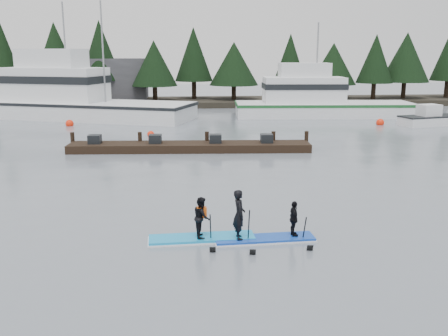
{
  "coord_description": "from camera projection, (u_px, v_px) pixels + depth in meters",
  "views": [
    {
      "loc": [
        -1.9,
        -13.35,
        5.6
      ],
      "look_at": [
        0.0,
        6.0,
        1.1
      ],
      "focal_mm": 40.0,
      "sensor_mm": 36.0,
      "label": 1
    }
  ],
  "objects": [
    {
      "name": "ground",
      "position": [
        244.0,
        252.0,
        14.38
      ],
      "size": [
        160.0,
        160.0,
        0.0
      ],
      "primitive_type": "plane",
      "color": "slate",
      "rests_on": "ground"
    },
    {
      "name": "far_shore",
      "position": [
        192.0,
        102.0,
        55.04
      ],
      "size": [
        70.0,
        8.0,
        0.6
      ],
      "primitive_type": "cube",
      "color": "#2D281E",
      "rests_on": "ground"
    },
    {
      "name": "treeline",
      "position": [
        192.0,
        105.0,
        55.11
      ],
      "size": [
        60.0,
        4.0,
        8.0
      ],
      "primitive_type": null,
      "color": "black",
      "rests_on": "ground"
    },
    {
      "name": "waterfront_building",
      "position": [
        65.0,
        82.0,
        55.15
      ],
      "size": [
        18.0,
        6.0,
        5.0
      ],
      "primitive_type": "cube",
      "color": "#4C4C51",
      "rests_on": "ground"
    },
    {
      "name": "fishing_boat_large",
      "position": [
        73.0,
        108.0,
        43.86
      ],
      "size": [
        20.62,
        12.43,
        11.01
      ],
      "rotation": [
        0.0,
        0.0,
        -0.37
      ],
      "color": "white",
      "rests_on": "ground"
    },
    {
      "name": "fishing_boat_medium",
      "position": [
        319.0,
        109.0,
        45.09
      ],
      "size": [
        16.07,
        5.67,
        9.21
      ],
      "rotation": [
        0.0,
        0.0,
        -0.07
      ],
      "color": "white",
      "rests_on": "ground"
    },
    {
      "name": "skiff",
      "position": [
        438.0,
        120.0,
        39.77
      ],
      "size": [
        6.63,
        3.29,
        0.74
      ],
      "primitive_type": "cube",
      "rotation": [
        0.0,
        0.0,
        0.23
      ],
      "color": "white",
      "rests_on": "ground"
    },
    {
      "name": "floating_dock",
      "position": [
        190.0,
        147.0,
        29.15
      ],
      "size": [
        14.1,
        2.84,
        0.47
      ],
      "primitive_type": "cube",
      "rotation": [
        0.0,
        0.0,
        -0.07
      ],
      "color": "black",
      "rests_on": "ground"
    },
    {
      "name": "buoy_b",
      "position": [
        151.0,
        136.0,
        34.3
      ],
      "size": [
        0.48,
        0.48,
        0.48
      ],
      "primitive_type": "sphere",
      "color": "#F8280C",
      "rests_on": "ground"
    },
    {
      "name": "buoy_c",
      "position": [
        380.0,
        125.0,
        39.75
      ],
      "size": [
        0.63,
        0.63,
        0.63
      ],
      "primitive_type": "sphere",
      "color": "#F8280C",
      "rests_on": "ground"
    },
    {
      "name": "buoy_a",
      "position": [
        70.0,
        126.0,
        39.17
      ],
      "size": [
        0.63,
        0.63,
        0.63
      ],
      "primitive_type": "sphere",
      "color": "#F8280C",
      "rests_on": "ground"
    },
    {
      "name": "paddleboard_solo",
      "position": [
        202.0,
        226.0,
        15.17
      ],
      "size": [
        3.24,
        1.1,
        1.83
      ],
      "rotation": [
        0.0,
        0.0,
        0.03
      ],
      "color": "#1691D2",
      "rests_on": "ground"
    },
    {
      "name": "paddleboard_duo",
      "position": [
        262.0,
        223.0,
        15.11
      ],
      "size": [
        3.07,
        1.13,
        2.16
      ],
      "rotation": [
        0.0,
        0.0,
        0.04
      ],
      "color": "#1240AD",
      "rests_on": "ground"
    }
  ]
}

